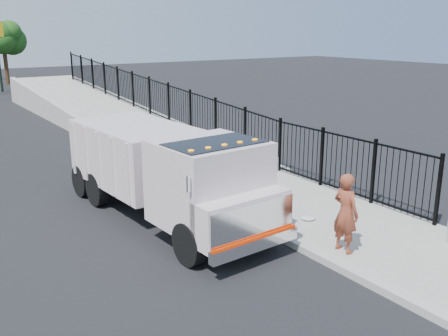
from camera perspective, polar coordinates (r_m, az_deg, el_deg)
ground at (r=12.35m, az=5.68°, el=-7.61°), size 120.00×120.00×0.00m
sidewalk at (r=12.38m, az=18.68°, el=-8.05°), size 3.55×12.00×0.12m
curb at (r=11.01m, az=12.45°, el=-10.50°), size 0.30×12.00×0.16m
ramp at (r=26.86m, az=-12.99°, el=4.81°), size 3.95×24.06×3.19m
iron_fence at (r=23.69m, az=-6.31°, el=5.92°), size 0.10×28.00×1.80m
truck at (r=12.86m, az=-6.53°, el=-0.09°), size 2.77×7.38×2.48m
worker at (r=11.15m, az=13.73°, el=-5.02°), size 0.44×0.66×1.78m
debris at (r=13.08m, az=9.57°, el=-5.62°), size 0.38×0.38×0.10m
tree_1 at (r=49.76m, az=-23.93°, el=13.27°), size 2.37×2.37×5.19m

